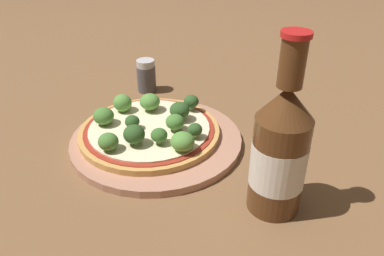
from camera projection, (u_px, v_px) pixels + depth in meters
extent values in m
plane|color=brown|center=(158.00, 136.00, 0.64)|extent=(3.00, 3.00, 0.00)
cylinder|color=tan|center=(157.00, 139.00, 0.62)|extent=(0.28, 0.28, 0.01)
cylinder|color=tan|center=(150.00, 131.00, 0.62)|extent=(0.23, 0.23, 0.01)
cylinder|color=maroon|center=(149.00, 128.00, 0.61)|extent=(0.21, 0.21, 0.00)
cylinder|color=beige|center=(149.00, 128.00, 0.61)|extent=(0.20, 0.20, 0.00)
cylinder|color=#89A866|center=(133.00, 127.00, 0.61)|extent=(0.01, 0.01, 0.01)
ellipsoid|color=#2D5123|center=(132.00, 121.00, 0.60)|extent=(0.02, 0.02, 0.02)
cylinder|color=#89A866|center=(135.00, 142.00, 0.56)|extent=(0.01, 0.01, 0.01)
ellipsoid|color=#2D5123|center=(134.00, 134.00, 0.56)|extent=(0.03, 0.03, 0.03)
cylinder|color=#89A866|center=(123.00, 109.00, 0.66)|extent=(0.01, 0.01, 0.01)
ellipsoid|color=#568E3D|center=(122.00, 103.00, 0.65)|extent=(0.03, 0.03, 0.03)
cylinder|color=#89A866|center=(109.00, 148.00, 0.55)|extent=(0.01, 0.01, 0.01)
ellipsoid|color=#477A33|center=(108.00, 142.00, 0.55)|extent=(0.03, 0.03, 0.03)
cylinder|color=#89A866|center=(180.00, 117.00, 0.63)|extent=(0.01, 0.01, 0.01)
ellipsoid|color=#2D5123|center=(180.00, 110.00, 0.62)|extent=(0.03, 0.03, 0.03)
cylinder|color=#89A866|center=(104.00, 122.00, 0.62)|extent=(0.01, 0.01, 0.01)
ellipsoid|color=#477A33|center=(104.00, 116.00, 0.61)|extent=(0.03, 0.03, 0.03)
cylinder|color=#89A866|center=(195.00, 135.00, 0.58)|extent=(0.01, 0.01, 0.01)
ellipsoid|color=#2D5123|center=(195.00, 130.00, 0.58)|extent=(0.02, 0.02, 0.02)
cylinder|color=#89A866|center=(150.00, 108.00, 0.66)|extent=(0.01, 0.01, 0.01)
ellipsoid|color=#568E3D|center=(150.00, 102.00, 0.65)|extent=(0.04, 0.04, 0.03)
cylinder|color=#89A866|center=(180.00, 148.00, 0.55)|extent=(0.01, 0.01, 0.01)
ellipsoid|color=#568E3D|center=(180.00, 142.00, 0.55)|extent=(0.04, 0.04, 0.03)
cylinder|color=#89A866|center=(191.00, 107.00, 0.66)|extent=(0.01, 0.01, 0.01)
ellipsoid|color=#2D5123|center=(191.00, 101.00, 0.65)|extent=(0.03, 0.03, 0.02)
cylinder|color=#89A866|center=(159.00, 141.00, 0.57)|extent=(0.01, 0.01, 0.01)
ellipsoid|color=#386628|center=(159.00, 135.00, 0.56)|extent=(0.03, 0.03, 0.02)
cylinder|color=#89A866|center=(175.00, 128.00, 0.60)|extent=(0.01, 0.01, 0.01)
ellipsoid|color=#477A33|center=(175.00, 122.00, 0.59)|extent=(0.03, 0.03, 0.02)
cylinder|color=#563319|center=(278.00, 165.00, 0.46)|extent=(0.07, 0.07, 0.13)
cylinder|color=silver|center=(278.00, 163.00, 0.46)|extent=(0.07, 0.07, 0.06)
cone|color=#563319|center=(287.00, 103.00, 0.41)|extent=(0.07, 0.07, 0.04)
cylinder|color=#563319|center=(293.00, 63.00, 0.39)|extent=(0.03, 0.03, 0.05)
cylinder|color=red|center=(297.00, 34.00, 0.37)|extent=(0.03, 0.03, 0.01)
cylinder|color=#4C4C51|center=(147.00, 79.00, 0.78)|extent=(0.04, 0.04, 0.05)
cylinder|color=silver|center=(145.00, 63.00, 0.76)|extent=(0.04, 0.04, 0.01)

